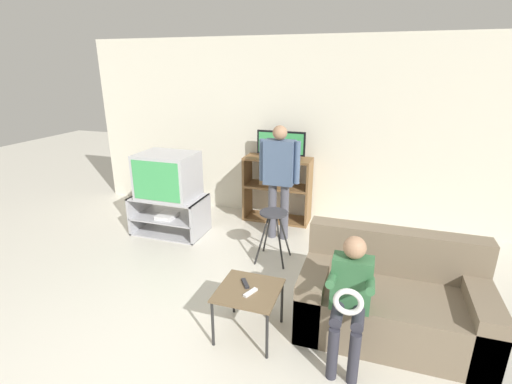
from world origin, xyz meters
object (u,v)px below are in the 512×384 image
at_px(television_flat, 281,145).
at_px(person_standing_adult, 279,172).
at_px(television_main, 168,175).
at_px(folding_stool, 274,222).
at_px(snack_table, 249,294).
at_px(media_shelf, 277,189).
at_px(person_seated_child, 350,293).
at_px(tv_stand, 170,215).
at_px(remote_control_black, 245,283).
at_px(remote_control_white, 250,292).
at_px(couch, 391,301).

distance_m(television_flat, person_standing_adult, 0.67).
xyz_separation_m(television_main, person_standing_adult, (1.46, 0.29, 0.09)).
relative_size(folding_stool, snack_table, 1.21).
distance_m(media_shelf, person_seated_child, 2.83).
distance_m(television_main, media_shelf, 1.58).
distance_m(tv_stand, folding_stool, 1.62).
xyz_separation_m(tv_stand, person_seated_child, (2.54, -1.65, 0.35)).
height_order(television_main, snack_table, television_main).
relative_size(tv_stand, person_standing_adult, 0.64).
bearing_deg(television_main, person_standing_adult, 11.09).
bearing_deg(remote_control_black, snack_table, -84.21).
bearing_deg(remote_control_white, folding_stool, 120.97).
bearing_deg(person_seated_child, media_shelf, 116.18).
bearing_deg(television_main, television_flat, 34.25).
relative_size(remote_control_white, person_seated_child, 0.14).
xyz_separation_m(remote_control_black, person_standing_adult, (-0.20, 1.85, 0.46)).
relative_size(tv_stand, folding_stool, 1.57).
height_order(folding_stool, remote_control_white, folding_stool).
distance_m(snack_table, remote_control_white, 0.08).
distance_m(television_flat, snack_table, 2.66).
relative_size(remote_control_white, couch, 0.09).
height_order(media_shelf, person_seated_child, person_seated_child).
bearing_deg(remote_control_white, television_flat, 122.64).
bearing_deg(person_seated_child, television_main, 146.59).
bearing_deg(media_shelf, remote_control_black, -81.12).
height_order(snack_table, person_standing_adult, person_standing_adult).
xyz_separation_m(media_shelf, person_standing_adult, (0.18, -0.59, 0.42)).
distance_m(television_flat, couch, 2.73).
relative_size(snack_table, remote_control_white, 3.54).
bearing_deg(snack_table, tv_stand, 136.84).
bearing_deg(snack_table, media_shelf, 99.83).
bearing_deg(couch, remote_control_white, -156.32).
xyz_separation_m(couch, person_seated_child, (-0.33, -0.47, 0.32)).
xyz_separation_m(tv_stand, person_standing_adult, (1.46, 0.30, 0.65)).
xyz_separation_m(folding_stool, person_standing_adult, (-0.10, 0.61, 0.42)).
relative_size(snack_table, couch, 0.34).
relative_size(tv_stand, snack_table, 1.91).
height_order(television_main, television_flat, television_flat).
distance_m(television_main, television_flat, 1.62).
relative_size(television_main, snack_table, 1.46).
height_order(television_main, couch, television_main).
height_order(television_flat, couch, television_flat).
bearing_deg(couch, tv_stand, 157.64).
bearing_deg(media_shelf, television_main, -145.79).
height_order(television_main, person_standing_adult, person_standing_adult).
bearing_deg(person_seated_child, folding_stool, 125.79).
height_order(television_flat, person_standing_adult, person_standing_adult).
distance_m(television_main, remote_control_black, 2.31).
height_order(couch, person_seated_child, person_seated_child).
bearing_deg(couch, television_flat, 126.42).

